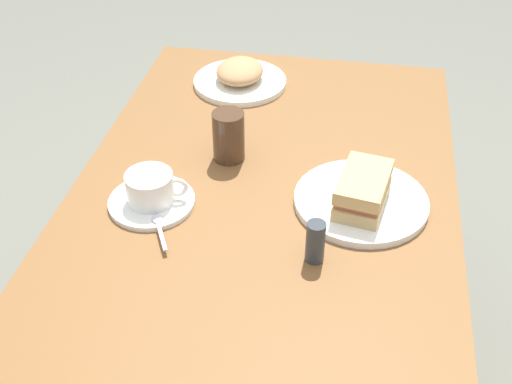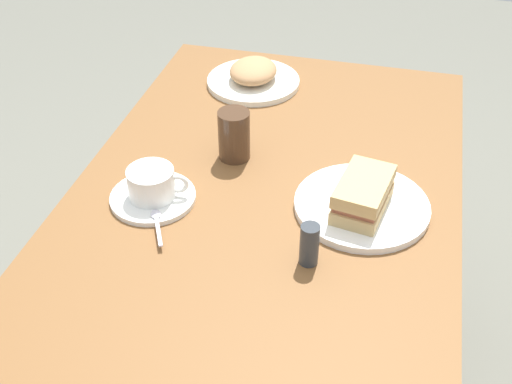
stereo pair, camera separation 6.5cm
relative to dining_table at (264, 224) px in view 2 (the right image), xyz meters
The scene contains 10 objects.
dining_table is the anchor object (origin of this frame).
sandwich_plate 0.20m from the dining_table, 91.47° to the right, with size 0.25×0.25×0.01m, color white.
sandwich_front 0.22m from the dining_table, 94.85° to the right, with size 0.15×0.10×0.06m.
coffee_saucer 0.22m from the dining_table, 109.15° to the left, with size 0.16×0.16×0.01m, color white.
coffee_cup 0.24m from the dining_table, 109.20° to the left, with size 0.09×0.11×0.06m.
spoon 0.23m from the dining_table, 130.69° to the left, with size 0.09×0.06×0.01m.
side_plate 0.44m from the dining_table, 17.10° to the left, with size 0.22×0.22×0.01m, color white.
side_food_pile 0.44m from the dining_table, 17.10° to the left, with size 0.13×0.11×0.04m, color tan.
salt_shaker 0.23m from the dining_table, 144.43° to the right, with size 0.03×0.03×0.08m, color #33383D.
drinking_glass 0.19m from the dining_table, 39.86° to the left, with size 0.06×0.06×0.10m, color #49311F.
Camera 2 is at (-0.94, -0.22, 1.46)m, focal length 45.50 mm.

